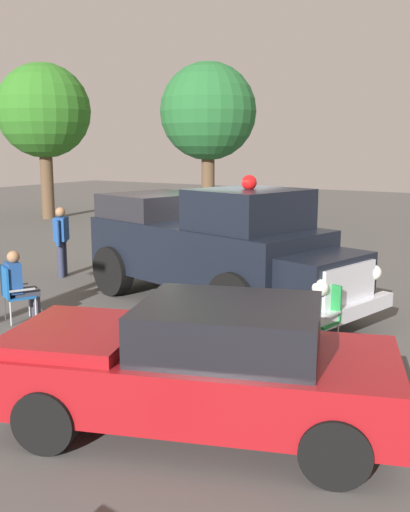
% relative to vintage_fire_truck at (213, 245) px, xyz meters
% --- Properties ---
extents(ground_plane, '(60.00, 60.00, 0.00)m').
position_rel_vintage_fire_truck_xyz_m(ground_plane, '(-0.76, -0.33, -1.20)').
color(ground_plane, '#514F4C').
extents(vintage_fire_truck, '(3.68, 6.31, 2.59)m').
position_rel_vintage_fire_truck_xyz_m(vintage_fire_truck, '(0.00, 0.00, 0.00)').
color(vintage_fire_truck, black).
rests_on(vintage_fire_truck, ground).
extents(classic_hot_rod, '(3.14, 4.72, 1.46)m').
position_rel_vintage_fire_truck_xyz_m(classic_hot_rod, '(4.64, 2.51, -0.45)').
color(classic_hot_rod, black).
rests_on(classic_hot_rod, ground).
extents(lawn_chair_near_truck, '(0.67, 0.66, 1.02)m').
position_rel_vintage_fire_truck_xyz_m(lawn_chair_near_truck, '(2.90, -2.44, -0.61)').
color(lawn_chair_near_truck, '#B7BABF').
rests_on(lawn_chair_near_truck, ground).
extents(lawn_chair_spare, '(0.57, 0.58, 1.02)m').
position_rel_vintage_fire_truck_xyz_m(lawn_chair_spare, '(1.43, 2.79, -0.61)').
color(lawn_chair_spare, '#B7BABF').
rests_on(lawn_chair_spare, ground).
extents(spectator_seated, '(0.64, 0.58, 1.29)m').
position_rel_vintage_fire_truck_xyz_m(spectator_seated, '(2.79, -2.38, -0.50)').
color(spectator_seated, '#383842').
rests_on(spectator_seated, ground).
extents(spectator_standing, '(0.62, 0.42, 1.68)m').
position_rel_vintage_fire_truck_xyz_m(spectator_standing, '(-0.29, -4.36, -0.23)').
color(spectator_standing, '#2D334C').
rests_on(spectator_standing, ground).
extents(oak_tree_left, '(3.81, 3.81, 6.33)m').
position_rel_vintage_fire_truck_xyz_m(oak_tree_left, '(-10.67, -6.46, 3.18)').
color(oak_tree_left, brown).
rests_on(oak_tree_left, ground).
extents(oak_tree_right, '(3.90, 3.90, 6.48)m').
position_rel_vintage_fire_truck_xyz_m(oak_tree_right, '(-8.37, -13.08, 3.29)').
color(oak_tree_right, brown).
rests_on(oak_tree_right, ground).
extents(traffic_cone, '(0.40, 0.40, 0.64)m').
position_rel_vintage_fire_truck_xyz_m(traffic_cone, '(2.17, 2.14, -0.89)').
color(traffic_cone, orange).
rests_on(traffic_cone, ground).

